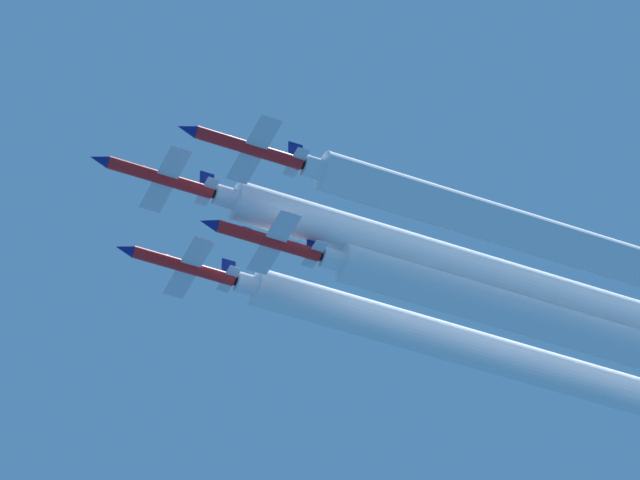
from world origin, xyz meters
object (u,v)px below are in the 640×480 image
object	(u,v)px
jet_lead	(157,176)
jet_left_wingman	(245,147)
jet_right_wingman	(180,265)
jet_slot	(265,240)

from	to	relation	value
jet_lead	jet_left_wingman	xyz separation A→B (m)	(-8.61, -5.88, -1.57)
jet_right_wingman	jet_left_wingman	bearing A→B (deg)	179.51
jet_lead	jet_right_wingman	size ratio (longest dim) A/B	1.00
jet_slot	jet_lead	bearing A→B (deg)	93.04
jet_lead	jet_slot	world-z (taller)	jet_lead
jet_lead	jet_right_wingman	xyz separation A→B (m)	(9.32, -6.04, -1.66)
jet_lead	jet_slot	bearing A→B (deg)	-86.96
jet_right_wingman	jet_slot	distance (m)	10.58
jet_left_wingman	jet_right_wingman	distance (m)	17.93
jet_lead	jet_right_wingman	distance (m)	11.23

